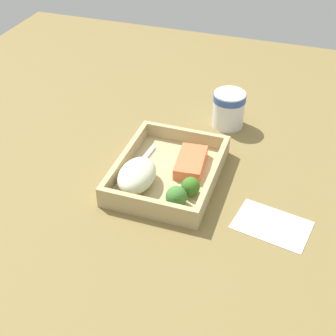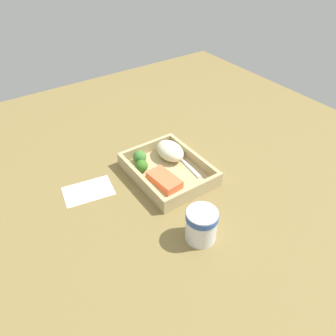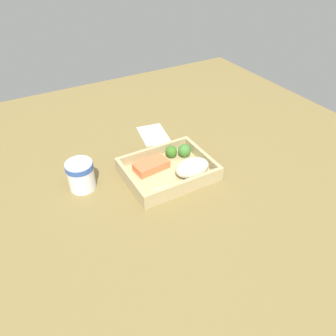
{
  "view_description": "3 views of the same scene",
  "coord_description": "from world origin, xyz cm",
  "views": [
    {
      "loc": [
        73.53,
        24.98,
        63.48
      ],
      "look_at": [
        0.0,
        0.0,
        2.7
      ],
      "focal_mm": 50.0,
      "sensor_mm": 36.0,
      "label": 1
    },
    {
      "loc": [
        -63.82,
        44.13,
        64.9
      ],
      "look_at": [
        0.0,
        0.0,
        2.7
      ],
      "focal_mm": 35.0,
      "sensor_mm": 36.0,
      "label": 2
    },
    {
      "loc": [
        -39.17,
        -69.04,
        63.06
      ],
      "look_at": [
        0.0,
        0.0,
        2.7
      ],
      "focal_mm": 35.0,
      "sensor_mm": 36.0,
      "label": 3
    }
  ],
  "objects": [
    {
      "name": "broccoli_floret_2",
      "position": [
        4.85,
        6.41,
        3.19
      ],
      "size": [
        3.81,
        3.81,
        3.96
      ],
      "color": "#7BA25A",
      "rests_on": "takeout_tray"
    },
    {
      "name": "tray_rim",
      "position": [
        0.0,
        0.0,
        2.9
      ],
      "size": [
        26.33,
        20.69,
        3.39
      ],
      "color": "tan",
      "rests_on": "takeout_tray"
    },
    {
      "name": "broccoli_floret_1",
      "position": [
        8.83,
        4.72,
        3.33
      ],
      "size": [
        4.23,
        4.23,
        4.3
      ],
      "color": "#86A364",
      "rests_on": "takeout_tray"
    },
    {
      "name": "takeout_tray",
      "position": [
        0.0,
        0.0,
        0.6
      ],
      "size": [
        26.33,
        20.69,
        1.2
      ],
      "primitive_type": "cube",
      "color": "tan",
      "rests_on": "ground_plane"
    },
    {
      "name": "salmon_fillet",
      "position": [
        -3.75,
        3.91,
        2.44
      ],
      "size": [
        11.01,
        6.67,
        2.49
      ],
      "primitive_type": "cube",
      "rotation": [
        0.0,
        0.0,
        0.1
      ],
      "color": "#F26E40",
      "rests_on": "takeout_tray"
    },
    {
      "name": "ground_plane",
      "position": [
        0.0,
        0.0,
        -1.0
      ],
      "size": [
        160.0,
        160.0,
        2.0
      ],
      "primitive_type": "cube",
      "color": "olive"
    },
    {
      "name": "paper_cup",
      "position": [
        -24.69,
        7.27,
        4.98
      ],
      "size": [
        7.88,
        7.88,
        8.92
      ],
      "color": "white",
      "rests_on": "ground_plane"
    },
    {
      "name": "mashed_potatoes",
      "position": [
        5.71,
        -4.73,
        3.83
      ],
      "size": [
        10.86,
        7.34,
        5.25
      ],
      "primitive_type": "ellipsoid",
      "color": "beige",
      "rests_on": "takeout_tray"
    },
    {
      "name": "fork",
      "position": [
        1.11,
        -6.99,
        1.42
      ],
      "size": [
        15.88,
        3.05,
        0.44
      ],
      "color": "silver",
      "rests_on": "takeout_tray"
    },
    {
      "name": "receipt_slip",
      "position": [
        7.13,
        23.34,
        0.12
      ],
      "size": [
        11.58,
        15.42,
        0.24
      ],
      "primitive_type": "cube",
      "rotation": [
        0.0,
        0.0,
        -0.18
      ],
      "color": "white",
      "rests_on": "ground_plane"
    }
  ]
}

